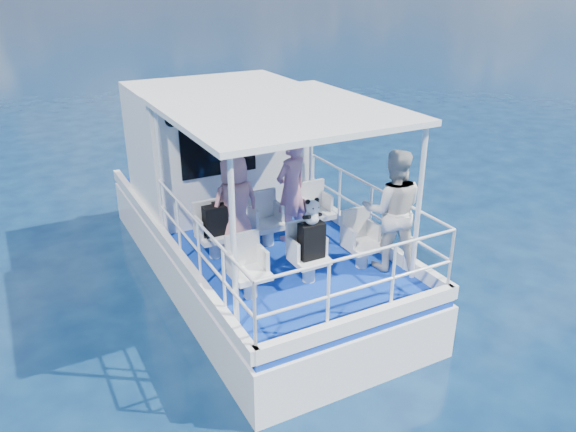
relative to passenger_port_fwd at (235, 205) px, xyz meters
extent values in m
plane|color=#081D3D|center=(0.55, -0.17, -1.69)|extent=(2000.00, 2000.00, 0.00)
cube|color=white|center=(0.55, 0.83, -1.69)|extent=(3.00, 7.00, 1.60)
cube|color=navy|center=(0.55, 0.83, -0.84)|extent=(2.90, 6.90, 0.10)
cube|color=white|center=(0.55, 2.13, 0.31)|extent=(2.85, 2.00, 2.20)
cube|color=white|center=(0.55, -0.37, 1.45)|extent=(3.00, 3.20, 0.08)
cylinder|color=white|center=(-0.80, -1.87, 0.31)|extent=(0.07, 0.07, 2.20)
cylinder|color=white|center=(1.90, -1.87, 0.31)|extent=(0.07, 0.07, 2.20)
cylinder|color=white|center=(-0.80, 1.03, 0.31)|extent=(0.07, 0.07, 2.20)
cylinder|color=white|center=(1.90, 1.03, 0.31)|extent=(0.07, 0.07, 2.20)
cube|color=silver|center=(-0.35, 0.03, -0.60)|extent=(0.48, 0.46, 0.38)
cube|color=silver|center=(0.55, 0.03, -0.60)|extent=(0.48, 0.46, 0.38)
cube|color=silver|center=(1.45, 0.03, -0.60)|extent=(0.48, 0.46, 0.38)
cube|color=silver|center=(-0.35, -1.27, -0.60)|extent=(0.48, 0.46, 0.38)
cube|color=silver|center=(0.55, -1.27, -0.60)|extent=(0.48, 0.46, 0.38)
cube|color=silver|center=(1.45, -1.27, -0.60)|extent=(0.48, 0.46, 0.38)
imported|color=#BF7B81|center=(0.00, 0.00, 0.00)|extent=(0.60, 0.44, 1.57)
imported|color=#C27D96|center=(0.99, 0.06, 0.06)|extent=(0.71, 0.58, 1.69)
imported|color=silver|center=(1.80, -1.46, 0.11)|extent=(1.09, 1.02, 1.79)
cube|color=black|center=(-0.33, 0.01, -0.18)|extent=(0.35, 0.19, 0.45)
cube|color=black|center=(0.56, -1.31, -0.15)|extent=(0.34, 0.19, 0.52)
cube|color=black|center=(-0.31, 0.03, 0.08)|extent=(0.10, 0.06, 0.06)
camera|label=1|loc=(-2.93, -7.22, 3.21)|focal=35.00mm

